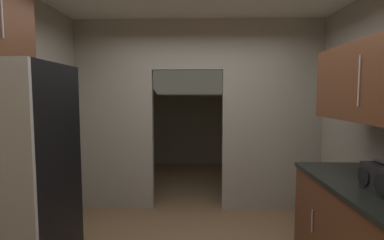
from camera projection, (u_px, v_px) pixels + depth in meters
name	position (u px, v px, depth m)	size (l,w,h in m)	color
kitchen_partition	(201.00, 110.00, 4.18)	(3.51, 0.12, 2.72)	#9E998C
adjoining_room_shell	(198.00, 109.00, 6.11)	(3.51, 2.84, 2.72)	gray
refrigerator	(7.00, 196.00, 2.08)	(0.80, 0.71, 1.88)	black
upper_cabinet_counterside	(383.00, 81.00, 2.20)	(0.36, 1.64, 0.65)	brown
boombox	(383.00, 180.00, 2.14)	(0.18, 0.36, 0.24)	black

